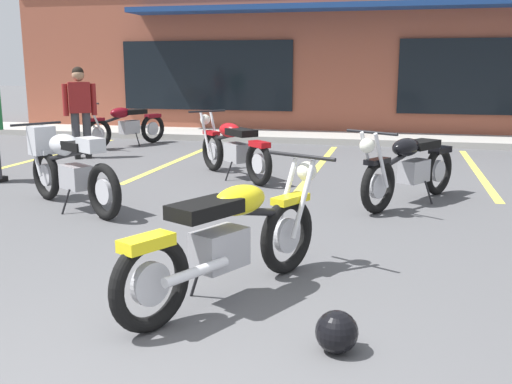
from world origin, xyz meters
The scene contains 11 objects.
ground_plane centered at (0.00, 3.75, 0.00)m, with size 80.00×80.00×0.00m, color #515154.
sidewalk_kerb centered at (0.00, 11.60, 0.07)m, with size 22.00×1.80×0.14m, color #A8A59E.
brick_storefront_building centered at (0.00, 15.41, 1.90)m, with size 17.21×7.22×3.80m.
painted_stall_lines centered at (0.00, 8.00, 0.00)m, with size 10.45×4.80×0.01m.
motorcycle_foreground_classic centered at (0.14, 1.89, 0.46)m, with size 1.22×1.94×0.98m.
motorcycle_black_cruiser centered at (1.46, 5.35, 0.46)m, with size 1.33×1.88×0.98m.
motorcycle_silver_naked centered at (-4.37, 9.50, 0.46)m, with size 1.22×1.94×0.98m.
motorcycle_blue_standard centered at (-2.55, 4.19, 0.53)m, with size 1.86×1.36×0.98m.
motorcycle_green_cafe_racer centered at (-1.14, 6.54, 0.46)m, with size 1.65×1.66×0.98m.
person_in_shorts_foreground centered at (-4.42, 7.79, 0.95)m, with size 0.55×0.43×1.68m.
helmet_on_pavement centered at (0.99, 1.21, 0.13)m, with size 0.26×0.26×0.26m.
Camera 1 is at (1.29, -2.07, 1.68)m, focal length 41.36 mm.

